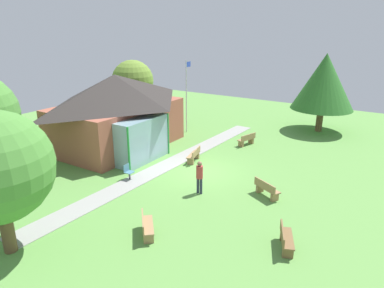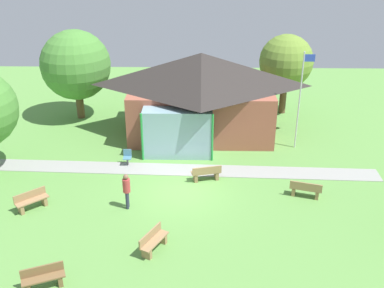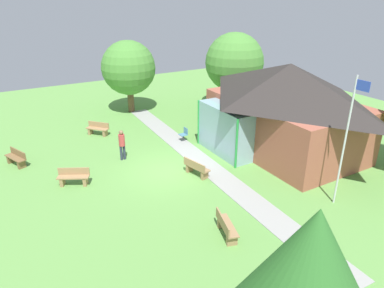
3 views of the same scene
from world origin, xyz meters
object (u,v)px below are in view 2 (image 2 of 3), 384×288
at_px(bench_mid_right, 306,190).
at_px(bench_front_left, 43,278).
at_px(bench_rear_near_path, 206,173).
at_px(flagpole, 300,97).
at_px(tree_behind_pavilion_left, 76,65).
at_px(bench_mid_left, 32,201).
at_px(tree_behind_pavilion_right, 286,62).
at_px(bench_front_center, 153,241).
at_px(pavilion, 200,93).
at_px(visitor_strolling_lawn, 127,188).
at_px(patio_chair_west, 127,158).

height_order(bench_mid_right, bench_front_left, same).
xyz_separation_m(bench_mid_right, bench_rear_near_path, (-4.72, 1.48, 0.00)).
distance_m(flagpole, bench_rear_near_path, 7.15).
bearing_deg(flagpole, bench_front_left, -133.28).
distance_m(bench_rear_near_path, tree_behind_pavilion_left, 12.36).
xyz_separation_m(bench_mid_right, tree_behind_pavilion_left, (-13.16, 9.90, 3.23)).
bearing_deg(bench_mid_left, bench_front_left, 71.10).
bearing_deg(tree_behind_pavilion_right, bench_front_center, -116.19).
bearing_deg(bench_front_left, pavilion, -134.31).
xyz_separation_m(flagpole, bench_front_center, (-7.40, -9.60, -2.73)).
bearing_deg(bench_front_left, flagpole, -155.92).
bearing_deg(tree_behind_pavilion_left, flagpole, -17.86).
bearing_deg(bench_mid_left, tree_behind_pavilion_right, -179.07).
bearing_deg(bench_mid_right, bench_rear_near_path, 178.90).
bearing_deg(tree_behind_pavilion_left, bench_mid_right, -36.96).
height_order(bench_mid_left, tree_behind_pavilion_right, tree_behind_pavilion_right).
relative_size(bench_mid_right, bench_front_left, 1.01).
height_order(bench_mid_left, visitor_strolling_lawn, visitor_strolling_lawn).
bearing_deg(tree_behind_pavilion_right, pavilion, -147.65).
height_order(bench_rear_near_path, patio_chair_west, patio_chair_west).
relative_size(bench_front_left, visitor_strolling_lawn, 0.89).
xyz_separation_m(flagpole, tree_behind_pavilion_left, (-13.70, 4.42, 0.50)).
height_order(pavilion, bench_front_center, pavilion).
distance_m(pavilion, bench_mid_right, 9.32).
relative_size(bench_front_left, tree_behind_pavilion_right, 0.29).
xyz_separation_m(patio_chair_west, tree_behind_pavilion_right, (9.60, 7.99, 3.19)).
distance_m(flagpole, tree_behind_pavilion_right, 5.64).
height_order(visitor_strolling_lawn, tree_behind_pavilion_left, tree_behind_pavilion_left).
distance_m(pavilion, visitor_strolling_lawn, 9.34).
xyz_separation_m(flagpole, bench_rear_near_path, (-5.26, -4.00, -2.73)).
height_order(bench_mid_right, bench_rear_near_path, same).
bearing_deg(flagpole, tree_behind_pavilion_right, 89.12).
height_order(bench_front_left, patio_chair_west, patio_chair_west).
distance_m(flagpole, patio_chair_west, 10.18).
xyz_separation_m(pavilion, patio_chair_west, (-3.89, -4.38, -2.22)).
bearing_deg(bench_mid_left, pavilion, -172.99).
xyz_separation_m(bench_mid_left, visitor_strolling_lawn, (4.36, 0.14, 0.62)).
xyz_separation_m(bench_front_center, visitor_strolling_lawn, (-1.48, 3.00, 0.62)).
bearing_deg(bench_rear_near_path, bench_mid_right, -31.04).
xyz_separation_m(bench_front_center, tree_behind_pavilion_right, (7.49, 15.22, 3.21)).
xyz_separation_m(visitor_strolling_lawn, tree_behind_pavilion_left, (-4.82, 11.02, 2.61)).
xyz_separation_m(flagpole, bench_mid_right, (-0.54, -5.49, -2.73)).
bearing_deg(bench_mid_right, bench_front_left, -132.85).
relative_size(bench_mid_left, tree_behind_pavilion_right, 0.26).
height_order(bench_front_center, visitor_strolling_lawn, visitor_strolling_lawn).
height_order(bench_mid_left, patio_chair_west, patio_chair_west).
height_order(pavilion, bench_front_left, pavilion).
relative_size(flagpole, bench_mid_left, 4.03).
bearing_deg(pavilion, bench_mid_right, -55.82).
relative_size(visitor_strolling_lawn, tree_behind_pavilion_left, 0.29).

